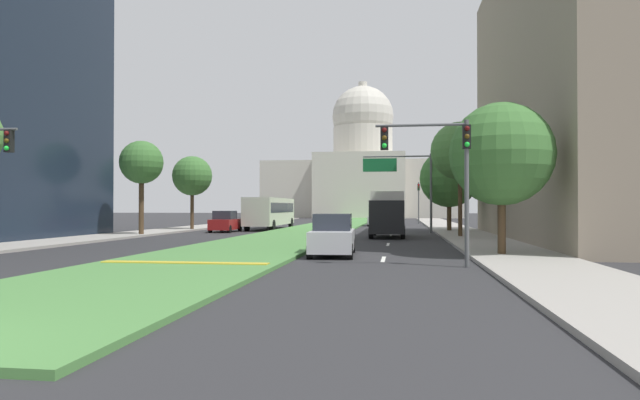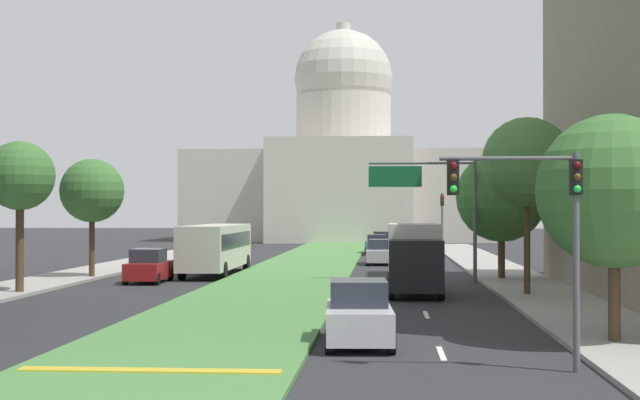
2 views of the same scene
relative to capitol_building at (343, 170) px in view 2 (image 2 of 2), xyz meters
name	(u,v)px [view 2 (image 2 of 2)]	position (x,y,z in m)	size (l,w,h in m)	color
ground_plane	(307,266)	(0.00, -53.40, -9.01)	(260.00, 260.00, 0.00)	#2B2B2D
grass_median	(299,270)	(0.00, -58.82, -8.94)	(6.74, 97.54, 0.14)	#4C8442
median_curb_nose	(149,370)	(0.00, -95.08, -8.85)	(6.06, 0.50, 0.04)	gold
lane_dashes_right	(417,290)	(6.87, -71.84, -9.00)	(0.16, 40.25, 0.01)	silver
sidewalk_left	(77,275)	(-12.37, -64.24, -8.93)	(4.00, 97.54, 0.15)	#9E9991
sidewalk_right	(511,277)	(12.37, -64.24, -8.93)	(4.00, 97.54, 0.15)	#9E9991
capitol_building	(343,170)	(0.00, 0.00, 0.00)	(38.92, 22.46, 27.89)	beige
traffic_light_near_right	(540,211)	(9.03, -93.75, -5.21)	(3.34, 0.35, 5.20)	#515456
traffic_light_far_right	(442,217)	(9.87, -43.13, -5.69)	(0.28, 0.35, 5.20)	#515456
overhead_guide_sign	(434,194)	(7.94, -67.48, -4.35)	(5.68, 0.20, 6.50)	#515456
street_tree_right_near	(614,191)	(11.80, -89.47, -4.65)	(4.37, 4.37, 6.56)	#4C3823
street_tree_left_mid	(20,177)	(-11.09, -75.64, -3.69)	(3.13, 3.13, 6.95)	#4C3823
street_tree_right_mid	(527,162)	(11.60, -75.06, -3.08)	(3.96, 3.96, 7.93)	#4C3823
street_tree_left_far	(92,191)	(-10.90, -66.11, -4.12)	(3.55, 3.55, 6.69)	#4C3823
street_tree_right_far	(501,197)	(11.67, -65.64, -4.46)	(4.93, 4.93, 7.03)	#4C3823
sedan_lead_stopped	(359,315)	(4.63, -89.70, -8.16)	(2.08, 4.38, 1.83)	#BCBCC1
sedan_midblock	(149,267)	(-7.07, -68.44, -8.17)	(1.93, 4.18, 1.80)	maroon
sedan_distant	(380,253)	(5.01, -51.25, -8.18)	(1.96, 4.73, 1.76)	#BCBCC1
sedan_far_horizon	(377,245)	(4.62, -37.12, -8.20)	(2.16, 4.61, 1.73)	navy
sedan_very_far	(381,240)	(4.92, -23.18, -8.22)	(2.04, 4.78, 1.67)	black
box_truck_delivery	(414,258)	(6.68, -74.29, -7.33)	(2.40, 6.40, 3.20)	black
city_bus	(216,245)	(-4.63, -62.36, -7.24)	(2.62, 11.00, 2.95)	beige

